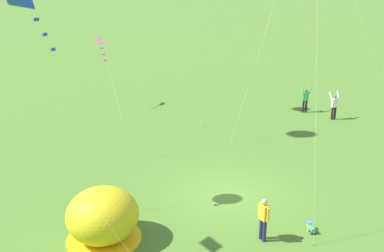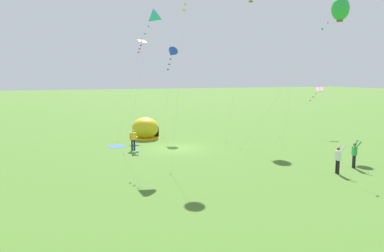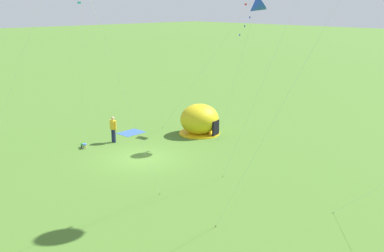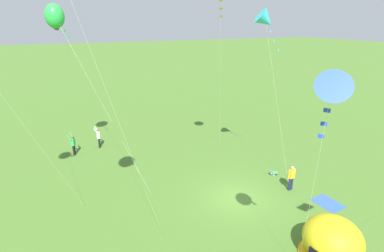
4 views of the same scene
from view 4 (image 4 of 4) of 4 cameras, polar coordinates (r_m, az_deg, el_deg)
The scene contains 10 objects.
ground_plane at distance 19.45m, azimuth 8.48°, elevation -13.44°, with size 300.00×300.00×0.00m, color #477028.
popup_tent at distance 16.00m, azimuth 25.16°, elevation -19.10°, with size 2.81×2.81×2.10m.
picnic_blanket at distance 20.52m, azimuth 24.42°, elevation -13.23°, with size 1.70×1.30×0.01m, color #3359A5.
toddler_crawling at distance 22.48m, azimuth 15.28°, elevation -8.61°, with size 0.30×0.55×0.32m.
person_arms_raised at distance 26.31m, azimuth -21.71°, elevation -3.17°, with size 0.72×0.63×1.89m.
person_flying_kite at distance 27.15m, azimuth -17.37°, elevation -1.97°, with size 0.69×0.56×1.89m.
person_with_toddler at distance 20.63m, azimuth 18.41°, elevation -9.16°, with size 0.27×0.59×1.72m.
kite_green at distance 22.49m, azimuth -24.70°, elevation 18.46°, with size 6.97×4.70×11.56m.
kite_cyan at distance 19.33m, azimuth 13.84°, elevation 18.99°, with size 1.61×3.13×11.22m.
kite_blue at distance 9.51m, azimuth 24.97°, elevation 5.74°, with size 2.42×2.35×9.21m.
Camera 4 is at (-13.57, 9.18, 10.48)m, focal length 28.00 mm.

